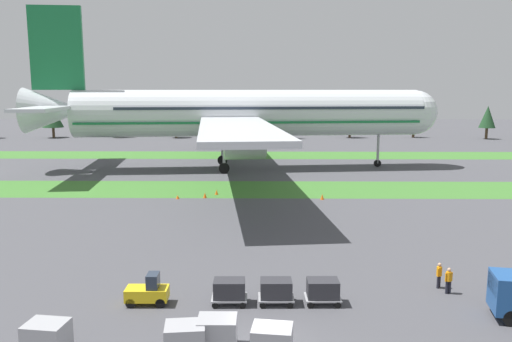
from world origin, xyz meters
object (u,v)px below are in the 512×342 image
Objects in this scene: uld_container_2 at (272,342)px; taxiway_marker_3 at (178,197)px; taxiway_marker_2 at (205,195)px; ground_crew_loader at (449,280)px; taxiway_marker_1 at (217,192)px; cargo_dolly_second at (276,290)px; uld_container_1 at (185,339)px; airliner at (238,113)px; uld_container_3 at (217,333)px; uld_container_0 at (47,339)px; baggage_tug at (148,292)px; taxiway_marker_0 at (322,197)px; ground_crew_marshaller at (439,274)px; cargo_dolly_third at (323,290)px; cargo_dolly_lead at (229,290)px.

uld_container_2 reaches higher than taxiway_marker_3.
taxiway_marker_2 is 3.32m from taxiway_marker_3.
ground_crew_loader is 2.74× the size of taxiway_marker_1.
uld_container_1 is (-4.73, -6.13, -0.13)m from cargo_dolly_second.
airliner is 131.79× the size of taxiway_marker_1.
cargo_dolly_second is at bearing 60.05° from uld_container_3.
uld_container_1 is at bearing 1.73° from uld_container_0.
baggage_tug reaches higher than uld_container_1.
ground_crew_loader is 0.87× the size of uld_container_0.
ground_crew_loader is (11.29, 1.77, 0.03)m from cargo_dolly_second.
ground_crew_loader is 35.99m from taxiway_marker_1.
cargo_dolly_second is 6.32m from uld_container_2.
taxiway_marker_0 is at bearing 73.04° from uld_container_1.
uld_container_3 is at bearing -171.08° from ground_crew_loader.
ground_crew_marshaller is at bearing -80.40° from taxiway_marker_0.
ground_crew_marshaller is at bearing -59.70° from taxiway_marker_1.
cargo_dolly_second is 3.51× the size of taxiway_marker_1.
cargo_dolly_third is at bearing -65.07° from taxiway_marker_3.
uld_container_3 is (1.71, -59.42, -8.47)m from airliner.
uld_container_1 is 4.11× the size of taxiway_marker_3.
ground_crew_loader reaches higher than uld_container_3.
airliner is 27.74m from taxiway_marker_0.
uld_container_1 is 1.69m from uld_container_3.
ground_crew_loader is 0.87× the size of uld_container_1.
uld_container_0 is at bearing -12.63° from airliner.
ground_crew_loader is at bearing 19.50° from uld_container_0.
airliner is at bearing 91.64° from uld_container_3.
cargo_dolly_third is (7.77, -53.87, -8.37)m from airliner.
cargo_dolly_third is at bearing 173.78° from ground_crew_loader.
cargo_dolly_lead is at bearing -74.76° from taxiway_marker_3.
airliner reaches higher than taxiway_marker_1.
uld_container_3 is (-14.45, -7.26, -0.13)m from ground_crew_loader.
airliner is at bearing 85.09° from taxiway_marker_1.
ground_crew_marshaller is (18.91, 2.88, 0.13)m from baggage_tug.
taxiway_marker_2 is (0.01, 31.11, -0.48)m from baggage_tug.
airliner is 37.50× the size of cargo_dolly_lead.
ground_crew_loader is 28.85m from taxiway_marker_0.
ground_crew_loader is 34.94m from taxiway_marker_2.
baggage_tug is at bearing 118.09° from uld_container_1.
taxiway_marker_0 is at bearing 75.07° from uld_container_3.
ground_crew_loader reaches higher than taxiway_marker_2.
ground_crew_marshaller is at bearing -51.26° from taxiway_marker_3.
uld_container_2 is at bearing 0.19° from uld_container_0.
cargo_dolly_second is at bearing 90.00° from cargo_dolly_third.
cargo_dolly_lead is 1.00× the size of cargo_dolly_third.
taxiway_marker_3 is at bearing 106.44° from uld_container_2.
taxiway_marker_0 is (11.22, -23.75, -8.94)m from airliner.
ground_crew_marshaller is 0.87× the size of uld_container_2.
ground_crew_marshaller and ground_crew_loader have the same top height.
taxiway_marker_1 is (-6.67, 32.95, -0.60)m from cargo_dolly_second.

